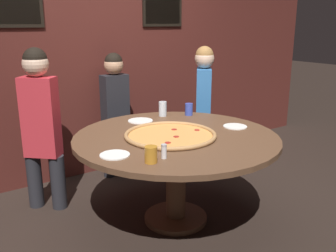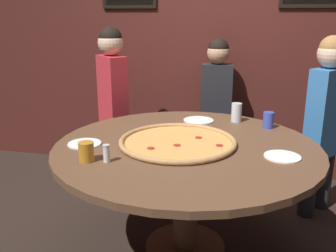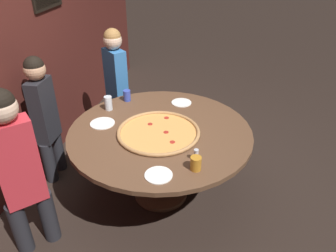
# 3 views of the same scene
# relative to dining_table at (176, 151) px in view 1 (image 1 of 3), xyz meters

# --- Properties ---
(ground_plane) EXTENTS (24.00, 24.00, 0.00)m
(ground_plane) POSITION_rel_dining_table_xyz_m (0.00, 0.00, -0.61)
(ground_plane) COLOR black
(back_wall) EXTENTS (6.40, 0.08, 2.60)m
(back_wall) POSITION_rel_dining_table_xyz_m (0.00, 1.41, 0.69)
(back_wall) COLOR #4C1E19
(back_wall) RESTS_ON ground_plane
(dining_table) EXTENTS (1.61, 1.61, 0.74)m
(dining_table) POSITION_rel_dining_table_xyz_m (0.00, 0.00, 0.00)
(dining_table) COLOR brown
(dining_table) RESTS_ON ground_plane
(giant_pizza) EXTENTS (0.72, 0.72, 0.03)m
(giant_pizza) POSITION_rel_dining_table_xyz_m (-0.06, -0.00, 0.14)
(giant_pizza) COLOR #E0994C
(giant_pizza) RESTS_ON dining_table
(drink_cup_beside_pizza) EXTENTS (0.07, 0.07, 0.11)m
(drink_cup_beside_pizza) POSITION_rel_dining_table_xyz_m (0.49, 0.47, 0.18)
(drink_cup_beside_pizza) COLOR #384CB7
(drink_cup_beside_pizza) RESTS_ON dining_table
(drink_cup_centre_back) EXTENTS (0.08, 0.08, 0.11)m
(drink_cup_centre_back) POSITION_rel_dining_table_xyz_m (-0.48, -0.38, 0.18)
(drink_cup_centre_back) COLOR #BC7A23
(drink_cup_centre_back) RESTS_ON dining_table
(drink_cup_by_shaker) EXTENTS (0.07, 0.07, 0.14)m
(drink_cup_by_shaker) POSITION_rel_dining_table_xyz_m (0.27, 0.58, 0.20)
(drink_cup_by_shaker) COLOR silver
(drink_cup_by_shaker) RESTS_ON dining_table
(white_plate_near_front) EXTENTS (0.22, 0.22, 0.01)m
(white_plate_near_front) POSITION_rel_dining_table_xyz_m (-0.01, 0.54, 0.13)
(white_plate_near_front) COLOR white
(white_plate_near_front) RESTS_ON dining_table
(white_plate_far_back) EXTENTS (0.20, 0.20, 0.01)m
(white_plate_far_back) POSITION_rel_dining_table_xyz_m (0.56, -0.09, 0.13)
(white_plate_far_back) COLOR white
(white_plate_far_back) RESTS_ON dining_table
(white_plate_right_side) EXTENTS (0.20, 0.20, 0.01)m
(white_plate_right_side) POSITION_rel_dining_table_xyz_m (-0.61, -0.14, 0.13)
(white_plate_right_side) COLOR white
(white_plate_right_side) RESTS_ON dining_table
(condiment_shaker) EXTENTS (0.04, 0.04, 0.10)m
(condiment_shaker) POSITION_rel_dining_table_xyz_m (-0.37, -0.37, 0.18)
(condiment_shaker) COLOR silver
(condiment_shaker) RESTS_ON dining_table
(diner_far_right) EXTENTS (0.33, 0.20, 1.30)m
(diner_far_right) POSITION_rel_dining_table_xyz_m (0.06, 1.16, 0.13)
(diner_far_right) COLOR #232328
(diner_far_right) RESTS_ON ground_plane
(diner_far_left) EXTENTS (0.31, 0.34, 1.36)m
(diner_far_left) POSITION_rel_dining_table_xyz_m (0.90, 0.74, 0.16)
(diner_far_left) COLOR #232328
(diner_far_left) RESTS_ON ground_plane
(diner_centre_back) EXTENTS (0.34, 0.33, 1.41)m
(diner_centre_back) POSITION_rel_dining_table_xyz_m (-0.80, 0.85, 0.18)
(diner_centre_back) COLOR #232328
(diner_centre_back) RESTS_ON ground_plane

